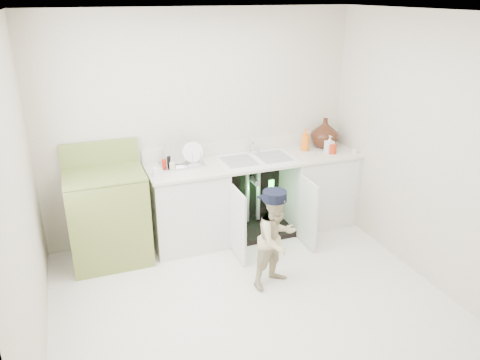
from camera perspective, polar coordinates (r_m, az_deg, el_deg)
ground at (r=4.46m, az=1.18°, el=-14.28°), size 3.50×3.50×0.00m
room_shell at (r=3.85m, az=1.32°, el=0.88°), size 6.00×5.50×1.26m
counter_run at (r=5.39m, az=2.26°, el=-1.62°), size 2.44×1.02×1.25m
avocado_stove at (r=5.00m, az=-15.77°, el=-4.19°), size 0.78×0.65×1.21m
repair_worker at (r=4.43m, az=4.48°, el=-7.09°), size 0.57×0.96×0.97m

